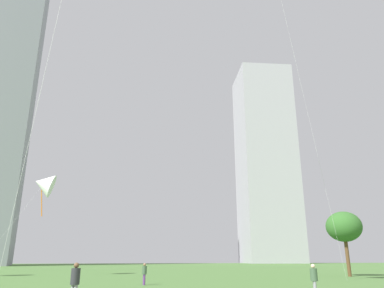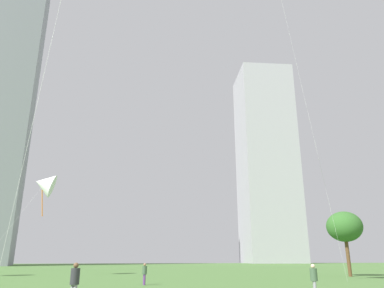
{
  "view_description": "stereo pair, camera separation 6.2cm",
  "coord_description": "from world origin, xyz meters",
  "px_view_note": "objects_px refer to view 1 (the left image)",
  "views": [
    {
      "loc": [
        -4.5,
        -11.98,
        1.97
      ],
      "look_at": [
        0.25,
        12.57,
        9.85
      ],
      "focal_mm": 33.95,
      "sensor_mm": 36.0,
      "label": 1
    },
    {
      "loc": [
        -4.44,
        -11.99,
        1.97
      ],
      "look_at": [
        0.25,
        12.57,
        9.85
      ],
      "focal_mm": 33.95,
      "sensor_mm": 36.0,
      "label": 2
    }
  ],
  "objects_px": {
    "distant_highrise_1": "(265,162)",
    "person_standing_4": "(75,281)",
    "person_standing_1": "(314,278)",
    "park_tree_0": "(344,227)",
    "kite_flying_3": "(44,184)",
    "person_standing_3": "(144,272)"
  },
  "relations": [
    {
      "from": "kite_flying_3",
      "to": "person_standing_3",
      "type": "bearing_deg",
      "value": -54.81
    },
    {
      "from": "person_standing_1",
      "to": "person_standing_4",
      "type": "bearing_deg",
      "value": -65.03
    },
    {
      "from": "person_standing_1",
      "to": "kite_flying_3",
      "type": "xyz_separation_m",
      "value": [
        -19.71,
        27.28,
        9.63
      ]
    },
    {
      "from": "person_standing_4",
      "to": "kite_flying_3",
      "type": "xyz_separation_m",
      "value": [
        -7.63,
        28.54,
        9.56
      ]
    },
    {
      "from": "person_standing_1",
      "to": "person_standing_4",
      "type": "distance_m",
      "value": 12.15
    },
    {
      "from": "person_standing_1",
      "to": "park_tree_0",
      "type": "height_order",
      "value": "park_tree_0"
    },
    {
      "from": "distant_highrise_1",
      "to": "person_standing_4",
      "type": "bearing_deg",
      "value": -110.11
    },
    {
      "from": "park_tree_0",
      "to": "distant_highrise_1",
      "type": "relative_size",
      "value": 0.08
    },
    {
      "from": "park_tree_0",
      "to": "distant_highrise_1",
      "type": "height_order",
      "value": "distant_highrise_1"
    },
    {
      "from": "kite_flying_3",
      "to": "park_tree_0",
      "type": "height_order",
      "value": "kite_flying_3"
    },
    {
      "from": "person_standing_3",
      "to": "park_tree_0",
      "type": "xyz_separation_m",
      "value": [
        23.64,
        9.24,
        4.53
      ]
    },
    {
      "from": "kite_flying_3",
      "to": "distant_highrise_1",
      "type": "relative_size",
      "value": 0.14
    },
    {
      "from": "person_standing_1",
      "to": "kite_flying_3",
      "type": "bearing_deg",
      "value": -125.1
    },
    {
      "from": "person_standing_3",
      "to": "park_tree_0",
      "type": "bearing_deg",
      "value": -82.22
    },
    {
      "from": "person_standing_1",
      "to": "person_standing_3",
      "type": "xyz_separation_m",
      "value": [
        -8.23,
        11.0,
        -0.04
      ]
    },
    {
      "from": "person_standing_3",
      "to": "kite_flying_3",
      "type": "height_order",
      "value": "kite_flying_3"
    },
    {
      "from": "person_standing_3",
      "to": "person_standing_4",
      "type": "distance_m",
      "value": 12.85
    },
    {
      "from": "person_standing_3",
      "to": "distant_highrise_1",
      "type": "relative_size",
      "value": 0.02
    },
    {
      "from": "person_standing_1",
      "to": "kite_flying_3",
      "type": "relative_size",
      "value": 0.14
    },
    {
      "from": "park_tree_0",
      "to": "person_standing_3",
      "type": "bearing_deg",
      "value": -158.64
    },
    {
      "from": "person_standing_1",
      "to": "kite_flying_3",
      "type": "distance_m",
      "value": 35.01
    },
    {
      "from": "kite_flying_3",
      "to": "park_tree_0",
      "type": "distance_m",
      "value": 36.18
    }
  ]
}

